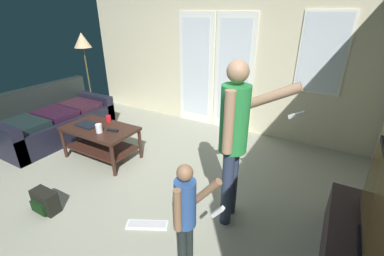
{
  "coord_description": "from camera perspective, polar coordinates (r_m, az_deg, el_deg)",
  "views": [
    {
      "loc": [
        2.0,
        -2.08,
        2.06
      ],
      "look_at": [
        0.78,
        0.1,
        0.93
      ],
      "focal_mm": 24.23,
      "sensor_mm": 36.0,
      "label": 1
    }
  ],
  "objects": [
    {
      "name": "person_adult",
      "position": [
        2.47,
        9.48,
        -1.04
      ],
      "size": [
        0.7,
        0.5,
        1.69
      ],
      "color": "#2C3751",
      "rests_on": "ground_plane"
    },
    {
      "name": "tv_remote_black",
      "position": [
        3.85,
        -17.07,
        -0.51
      ],
      "size": [
        0.18,
        0.09,
        0.02
      ],
      "primitive_type": "cube",
      "rotation": [
        0.0,
        0.0,
        0.23
      ],
      "color": "black",
      "rests_on": "coffee_table"
    },
    {
      "name": "backpack",
      "position": [
        3.42,
        -29.64,
        -13.88
      ],
      "size": [
        0.31,
        0.19,
        0.26
      ],
      "color": "black",
      "rests_on": "ground_plane"
    },
    {
      "name": "person_child",
      "position": [
        2.11,
        -1.26,
        -18.12
      ],
      "size": [
        0.36,
        0.3,
        1.07
      ],
      "color": "#212928",
      "rests_on": "ground_plane"
    },
    {
      "name": "wall_back_with_doors",
      "position": [
        4.84,
        5.42,
        16.37
      ],
      "size": [
        5.58,
        0.09,
        2.89
      ],
      "color": "beige",
      "rests_on": "ground_plane"
    },
    {
      "name": "floor_lamp",
      "position": [
        5.81,
        -22.91,
        16.5
      ],
      "size": [
        0.34,
        0.34,
        1.68
      ],
      "color": "#3B3229",
      "rests_on": "ground_plane"
    },
    {
      "name": "loose_keyboard",
      "position": [
        2.95,
        -9.85,
        -20.25
      ],
      "size": [
        0.45,
        0.32,
        0.02
      ],
      "color": "white",
      "rests_on": "ground_plane"
    },
    {
      "name": "cup_near_edge",
      "position": [
        3.85,
        -19.81,
        -0.07
      ],
      "size": [
        0.09,
        0.09,
        0.13
      ],
      "primitive_type": "cylinder",
      "color": "white",
      "rests_on": "coffee_table"
    },
    {
      "name": "laptop_closed",
      "position": [
        4.16,
        -21.97,
        0.66
      ],
      "size": [
        0.34,
        0.23,
        0.03
      ],
      "primitive_type": "cube",
      "rotation": [
        0.0,
        0.0,
        -0.03
      ],
      "color": "black",
      "rests_on": "coffee_table"
    },
    {
      "name": "coffee_table",
      "position": [
        4.1,
        -19.47,
        -1.62
      ],
      "size": [
        1.09,
        0.63,
        0.5
      ],
      "color": "#351E16",
      "rests_on": "ground_plane"
    },
    {
      "name": "flat_screen_tv",
      "position": [
        2.32,
        35.46,
        -14.65
      ],
      "size": [
        0.08,
        1.17,
        0.7
      ],
      "color": "black",
      "rests_on": "tv_stand"
    },
    {
      "name": "cup_by_laptop",
      "position": [
        4.2,
        -17.92,
        1.99
      ],
      "size": [
        0.08,
        0.08,
        0.09
      ],
      "primitive_type": "cylinder",
      "color": "red",
      "rests_on": "coffee_table"
    },
    {
      "name": "leather_couch",
      "position": [
        5.19,
        -28.1,
        1.34
      ],
      "size": [
        0.93,
        1.89,
        0.87
      ],
      "color": "black",
      "rests_on": "ground_plane"
    },
    {
      "name": "ground_plane",
      "position": [
        3.56,
        -12.0,
        -11.96
      ],
      "size": [
        5.58,
        4.66,
        0.02
      ],
      "primitive_type": "cube",
      "color": "#9A9C88"
    }
  ]
}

